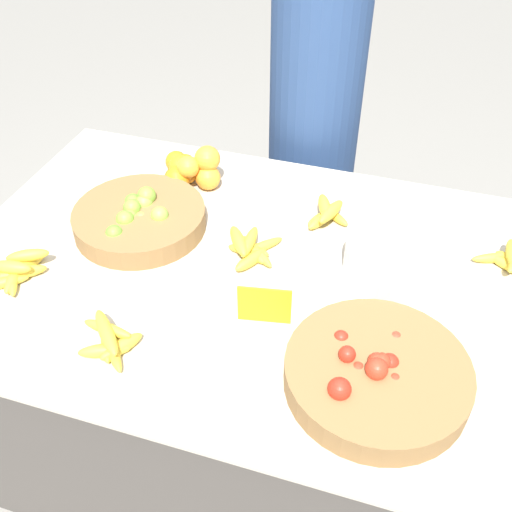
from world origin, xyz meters
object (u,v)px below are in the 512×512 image
(vendor_person, at_px, (314,119))
(price_sign, at_px, (264,305))
(lime_bowl, at_px, (140,218))
(tomato_basket, at_px, (376,375))
(metal_bowl, at_px, (397,259))

(vendor_person, bearing_deg, price_sign, -83.72)
(price_sign, bearing_deg, lime_bowl, 140.94)
(tomato_basket, bearing_deg, metal_bowl, 91.05)
(lime_bowl, distance_m, vendor_person, 0.83)
(lime_bowl, bearing_deg, metal_bowl, 2.08)
(metal_bowl, xyz_separation_m, price_sign, (-0.29, -0.28, 0.01))
(lime_bowl, xyz_separation_m, vendor_person, (0.35, 0.76, -0.00))
(lime_bowl, distance_m, price_sign, 0.52)
(price_sign, bearing_deg, metal_bowl, 33.73)
(lime_bowl, height_order, vendor_person, vendor_person)
(vendor_person, bearing_deg, metal_bowl, -61.46)
(tomato_basket, height_order, price_sign, price_sign)
(metal_bowl, relative_size, price_sign, 2.13)
(metal_bowl, bearing_deg, price_sign, -135.84)
(lime_bowl, xyz_separation_m, tomato_basket, (0.75, -0.36, -0.00))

